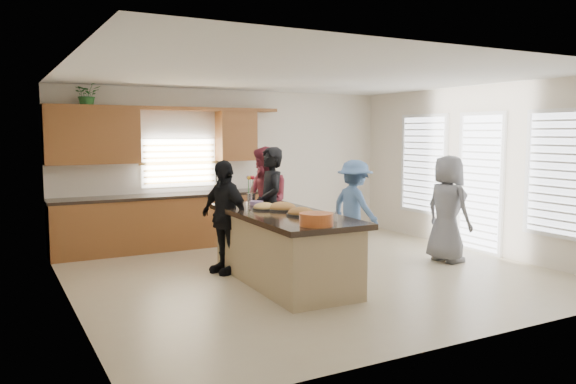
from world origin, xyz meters
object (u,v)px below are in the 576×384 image
woman_right_back (355,207)px  salad_bowl (316,219)px  woman_left_front (224,217)px  woman_right_front (448,209)px  island (284,249)px  woman_left_back (271,206)px  woman_left_mid (265,202)px

woman_right_back → salad_bowl: bearing=129.2°
woman_left_front → woman_right_back: 2.43m
woman_left_front → woman_right_front: bearing=56.3°
woman_left_front → woman_right_back: (2.42, 0.21, -0.03)m
salad_bowl → island: bearing=81.7°
island → salad_bowl: 1.26m
salad_bowl → woman_left_back: woman_left_back is taller
island → woman_right_back: woman_right_back is taller
salad_bowl → woman_left_mid: 2.79m
island → woman_right_front: (2.83, -0.13, 0.38)m
woman_left_back → woman_left_mid: 0.59m
woman_left_front → woman_left_mid: bearing=108.5°
salad_bowl → woman_left_mid: woman_left_mid is taller
salad_bowl → woman_left_back: size_ratio=0.22×
woman_right_back → woman_left_mid: bearing=62.7°
woman_left_front → woman_right_back: woman_left_front is taller
salad_bowl → woman_right_front: 3.16m
woman_left_back → woman_left_front: bearing=-68.4°
woman_right_front → woman_left_mid: bearing=50.4°
island → woman_right_front: bearing=-0.8°
woman_left_front → island: bearing=12.9°
island → woman_left_back: bearing=74.3°
salad_bowl → woman_left_back: (0.48, 2.14, -0.13)m
island → woman_left_front: bearing=121.7°
woman_left_mid → woman_left_front: bearing=-54.8°
island → woman_left_mid: bearing=74.2°
woman_left_mid → woman_right_front: (2.33, -1.72, -0.06)m
woman_right_front → salad_bowl: bearing=105.1°
woman_left_back → woman_left_mid: (0.18, 0.56, -0.00)m
island → woman_left_mid: size_ratio=1.52×
salad_bowl → woman_right_front: bearing=18.2°
salad_bowl → woman_left_mid: size_ratio=0.22×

